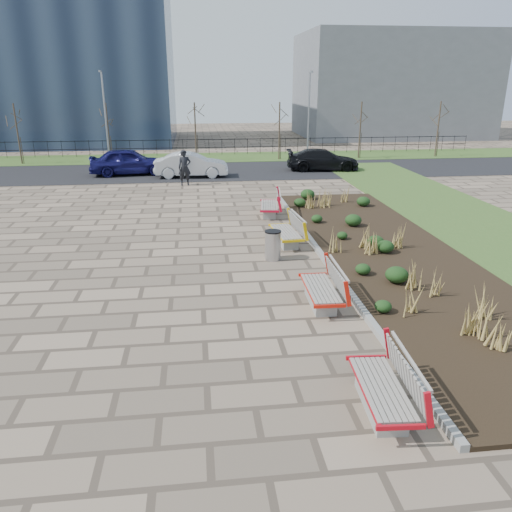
{
  "coord_description": "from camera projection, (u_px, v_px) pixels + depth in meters",
  "views": [
    {
      "loc": [
        -0.04,
        -9.84,
        5.45
      ],
      "look_at": [
        1.5,
        3.0,
        0.9
      ],
      "focal_mm": 35.0,
      "sensor_mm": 36.0,
      "label": 1
    }
  ],
  "objects": [
    {
      "name": "car_blue",
      "position": [
        129.0,
        161.0,
        30.33
      ],
      "size": [
        4.84,
        2.39,
        1.59
      ],
      "primitive_type": "imported",
      "rotation": [
        0.0,
        0.0,
        1.68
      ],
      "color": "#13114E",
      "rests_on": "road"
    },
    {
      "name": "railing_fence",
      "position": [
        196.0,
        147.0,
        38.45
      ],
      "size": [
        44.0,
        0.1,
        1.2
      ],
      "primitive_type": null,
      "color": "black",
      "rests_on": "grass_verge_far"
    },
    {
      "name": "building_grey",
      "position": [
        390.0,
        85.0,
        50.95
      ],
      "size": [
        18.0,
        12.0,
        10.0
      ],
      "primitive_type": "cube",
      "color": "slate",
      "rests_on": "ground"
    },
    {
      "name": "ground",
      "position": [
        205.0,
        342.0,
        11.04
      ],
      "size": [
        120.0,
        120.0,
        0.0
      ],
      "primitive_type": "plane",
      "color": "#86715C",
      "rests_on": "ground"
    },
    {
      "name": "planting_curb",
      "position": [
        323.0,
        257.0,
        16.13
      ],
      "size": [
        0.16,
        18.0,
        0.15
      ],
      "primitive_type": "cube",
      "color": "gray",
      "rests_on": "ground"
    },
    {
      "name": "planting_bed",
      "position": [
        392.0,
        255.0,
        16.4
      ],
      "size": [
        4.5,
        18.0,
        0.1
      ],
      "primitive_type": "cube",
      "color": "black",
      "rests_on": "ground"
    },
    {
      "name": "tree_c",
      "position": [
        195.0,
        132.0,
        35.18
      ],
      "size": [
        1.4,
        1.4,
        4.0
      ],
      "primitive_type": null,
      "color": "#4C3D2D",
      "rests_on": "grass_verge_far"
    },
    {
      "name": "tree_b",
      "position": [
        108.0,
        133.0,
        34.51
      ],
      "size": [
        1.4,
        1.4,
        4.0
      ],
      "primitive_type": null,
      "color": "#4C3D2D",
      "rests_on": "grass_verge_far"
    },
    {
      "name": "grass_verge_far",
      "position": [
        196.0,
        158.0,
        37.25
      ],
      "size": [
        80.0,
        5.0,
        0.04
      ],
      "primitive_type": "cube",
      "color": "#33511E",
      "rests_on": "ground"
    },
    {
      "name": "car_silver",
      "position": [
        191.0,
        165.0,
        29.64
      ],
      "size": [
        4.39,
        1.65,
        1.43
      ],
      "primitive_type": "imported",
      "rotation": [
        0.0,
        0.0,
        1.54
      ],
      "color": "#B7BBC0",
      "rests_on": "road"
    },
    {
      "name": "bench_a",
      "position": [
        382.0,
        385.0,
        8.61
      ],
      "size": [
        1.04,
        2.15,
        1.0
      ],
      "primitive_type": null,
      "rotation": [
        0.0,
        0.0,
        -0.07
      ],
      "color": "red",
      "rests_on": "ground"
    },
    {
      "name": "bench_d",
      "position": [
        269.0,
        204.0,
        21.27
      ],
      "size": [
        1.18,
        2.2,
        1.0
      ],
      "primitive_type": null,
      "rotation": [
        0.0,
        0.0,
        -0.14
      ],
      "color": "red",
      "rests_on": "ground"
    },
    {
      "name": "bench_c",
      "position": [
        286.0,
        230.0,
        17.49
      ],
      "size": [
        1.06,
        2.16,
        1.0
      ],
      "primitive_type": null,
      "rotation": [
        0.0,
        0.0,
        0.08
      ],
      "color": "yellow",
      "rests_on": "ground"
    },
    {
      "name": "car_black",
      "position": [
        323.0,
        160.0,
        31.89
      ],
      "size": [
        4.76,
        2.33,
        1.33
      ],
      "primitive_type": "imported",
      "rotation": [
        0.0,
        0.0,
        1.47
      ],
      "color": "black",
      "rests_on": "road"
    },
    {
      "name": "lamp_east",
      "position": [
        309.0,
        117.0,
        35.27
      ],
      "size": [
        0.24,
        0.6,
        6.0
      ],
      "primitive_type": null,
      "color": "gray",
      "rests_on": "grass_verge_far"
    },
    {
      "name": "pedestrian",
      "position": [
        185.0,
        168.0,
        27.27
      ],
      "size": [
        0.75,
        0.53,
        1.92
      ],
      "primitive_type": "imported",
      "rotation": [
        0.0,
        0.0,
        0.1
      ],
      "color": "black",
      "rests_on": "ground"
    },
    {
      "name": "tree_a",
      "position": [
        18.0,
        134.0,
        33.83
      ],
      "size": [
        1.4,
        1.4,
        4.0
      ],
      "primitive_type": null,
      "color": "#4C3D2D",
      "rests_on": "grass_verge_far"
    },
    {
      "name": "road",
      "position": [
        197.0,
        172.0,
        31.64
      ],
      "size": [
        80.0,
        7.0,
        0.02
      ],
      "primitive_type": "cube",
      "color": "black",
      "rests_on": "ground"
    },
    {
      "name": "lamp_west",
      "position": [
        106.0,
        119.0,
        33.71
      ],
      "size": [
        0.24,
        0.6,
        6.0
      ],
      "primitive_type": null,
      "color": "gray",
      "rests_on": "grass_verge_far"
    },
    {
      "name": "tree_e",
      "position": [
        360.0,
        130.0,
        36.52
      ],
      "size": [
        1.4,
        1.4,
        4.0
      ],
      "primitive_type": null,
      "color": "#4C3D2D",
      "rests_on": "grass_verge_far"
    },
    {
      "name": "tree_d",
      "position": [
        279.0,
        131.0,
        35.85
      ],
      "size": [
        1.4,
        1.4,
        4.0
      ],
      "primitive_type": null,
      "color": "#4C3D2D",
      "rests_on": "grass_verge_far"
    },
    {
      "name": "bench_b",
      "position": [
        321.0,
        286.0,
        12.72
      ],
      "size": [
        0.95,
        2.12,
        1.0
      ],
      "primitive_type": null,
      "rotation": [
        0.0,
        0.0,
        -0.03
      ],
      "color": "red",
      "rests_on": "ground"
    },
    {
      "name": "tree_f",
      "position": [
        438.0,
        129.0,
        37.19
      ],
      "size": [
        1.4,
        1.4,
        4.0
      ],
      "primitive_type": null,
      "color": "#4C3D2D",
      "rests_on": "grass_verge_far"
    },
    {
      "name": "litter_bin",
      "position": [
        273.0,
        245.0,
        15.97
      ],
      "size": [
        0.51,
        0.51,
        0.94
      ],
      "primitive_type": "cylinder",
      "color": "#B2B2B7",
      "rests_on": "ground"
    }
  ]
}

